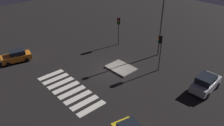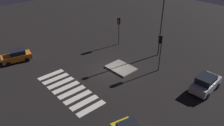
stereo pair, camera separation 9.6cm
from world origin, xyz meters
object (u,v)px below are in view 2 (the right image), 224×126
(traffic_light_west, at_px, (119,24))
(traffic_island, at_px, (121,68))
(car_orange, at_px, (17,56))
(street_lamp, at_px, (162,17))
(car_silver, at_px, (206,83))
(traffic_light_north, at_px, (160,44))

(traffic_light_west, bearing_deg, traffic_island, 8.65)
(car_orange, bearing_deg, traffic_light_west, 171.74)
(street_lamp, bearing_deg, car_silver, -18.39)
(car_orange, relative_size, street_lamp, 0.48)
(traffic_island, height_order, car_orange, car_orange)
(traffic_light_west, distance_m, street_lamp, 6.83)
(traffic_island, distance_m, car_silver, 9.94)
(traffic_island, relative_size, traffic_light_west, 0.82)
(traffic_light_north, bearing_deg, traffic_island, -4.31)
(street_lamp, bearing_deg, traffic_light_west, -163.77)
(car_orange, xyz_separation_m, traffic_light_west, (5.01, 13.70, 2.45))
(traffic_light_north, bearing_deg, car_silver, 136.95)
(car_orange, height_order, traffic_light_north, traffic_light_north)
(car_silver, xyz_separation_m, traffic_light_north, (-5.97, -0.54, 2.64))
(traffic_island, xyz_separation_m, car_orange, (-10.50, -9.01, 0.71))
(traffic_light_west, relative_size, street_lamp, 0.53)
(traffic_light_west, distance_m, traffic_light_north, 8.88)
(traffic_island, distance_m, traffic_light_west, 7.88)
(car_silver, distance_m, street_lamp, 10.10)
(traffic_island, bearing_deg, car_silver, 21.62)
(traffic_light_north, bearing_deg, traffic_light_west, -58.34)
(traffic_light_west, bearing_deg, traffic_light_north, 38.93)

